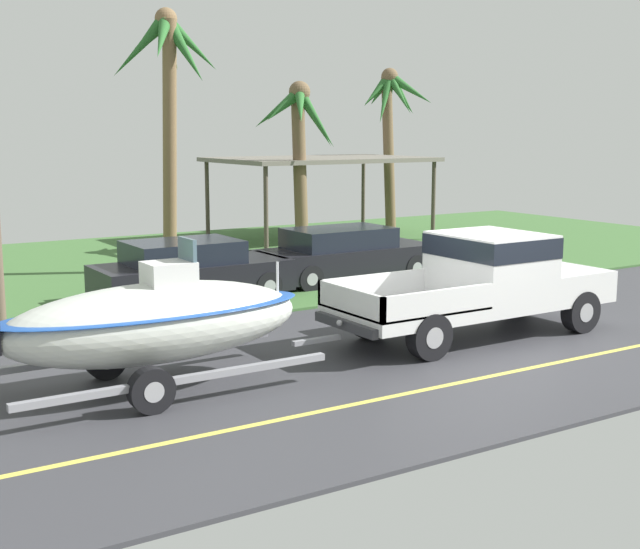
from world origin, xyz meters
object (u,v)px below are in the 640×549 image
object	(u,v)px
parked_sedan_far	(190,272)
palm_tree_near_right	(391,109)
boat_on_trailer	(154,322)
palm_tree_mid	(167,79)
pickup_truck_towing	(489,279)
parked_sedan_near	(345,255)
palm_tree_near_left	(299,129)
carport_awning	(320,161)

from	to	relation	value
parked_sedan_far	palm_tree_near_right	bearing A→B (deg)	35.73
boat_on_trailer	palm_tree_mid	bearing A→B (deg)	65.95
boat_on_trailer	parked_sedan_far	world-z (taller)	boat_on_trailer
pickup_truck_towing	parked_sedan_near	distance (m)	6.16
boat_on_trailer	palm_tree_near_left	size ratio (longest dim) A/B	1.10
pickup_truck_towing	palm_tree_near_left	xyz separation A→B (m)	(2.64, 11.28, 2.75)
parked_sedan_near	palm_tree_near_left	size ratio (longest dim) A/B	0.88
parked_sedan_near	palm_tree_mid	size ratio (longest dim) A/B	0.67
boat_on_trailer	carport_awning	world-z (taller)	carport_awning
carport_awning	palm_tree_near_left	world-z (taller)	palm_tree_near_left
parked_sedan_far	palm_tree_near_right	world-z (taller)	palm_tree_near_right
parked_sedan_near	parked_sedan_far	world-z (taller)	same
boat_on_trailer	palm_tree_mid	xyz separation A→B (m)	(4.21, 9.44, 4.04)
parked_sedan_far	pickup_truck_towing	bearing A→B (deg)	-59.33
pickup_truck_towing	parked_sedan_near	size ratio (longest dim) A/B	1.27
palm_tree_mid	pickup_truck_towing	bearing A→B (deg)	-75.75
pickup_truck_towing	boat_on_trailer	xyz separation A→B (m)	(-6.61, -0.00, -0.02)
parked_sedan_near	palm_tree_mid	distance (m)	6.42
boat_on_trailer	palm_tree_near_right	size ratio (longest dim) A/B	0.96
boat_on_trailer	palm_tree_near_left	bearing A→B (deg)	50.66
parked_sedan_far	palm_tree_mid	world-z (taller)	palm_tree_mid
boat_on_trailer	carport_awning	bearing A→B (deg)	49.58
parked_sedan_near	parked_sedan_far	bearing A→B (deg)	-176.87
pickup_truck_towing	palm_tree_mid	world-z (taller)	palm_tree_mid
parked_sedan_far	carport_awning	xyz separation A→B (m)	(8.11, 7.36, 2.05)
boat_on_trailer	palm_tree_near_right	world-z (taller)	palm_tree_near_right
pickup_truck_towing	palm_tree_near_right	distance (m)	17.22
parked_sedan_near	parked_sedan_far	distance (m)	4.33
pickup_truck_towing	carport_awning	bearing A→B (deg)	70.64
pickup_truck_towing	palm_tree_near_left	world-z (taller)	palm_tree_near_left
palm_tree_near_right	boat_on_trailer	bearing A→B (deg)	-136.30
carport_awning	palm_tree_near_left	xyz separation A→B (m)	(-2.00, -1.93, 1.08)
parked_sedan_near	carport_awning	world-z (taller)	carport_awning
palm_tree_near_left	palm_tree_near_right	bearing A→B (deg)	28.56
pickup_truck_towing	palm_tree_near_left	bearing A→B (deg)	76.84
parked_sedan_near	palm_tree_mid	bearing A→B (deg)	134.10
carport_awning	palm_tree_near_left	distance (m)	2.98
palm_tree_near_right	palm_tree_mid	world-z (taller)	palm_tree_mid
pickup_truck_towing	parked_sedan_far	distance (m)	6.81
parked_sedan_far	palm_tree_mid	distance (m)	5.78
parked_sedan_near	palm_tree_near_right	bearing A→B (deg)	47.49
pickup_truck_towing	palm_tree_near_left	distance (m)	11.91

